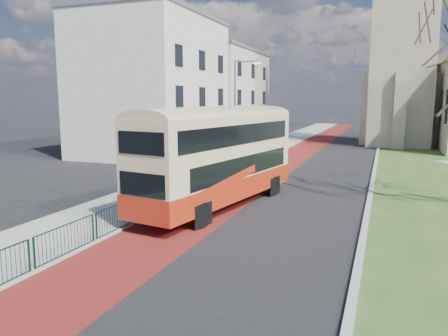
% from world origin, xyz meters
% --- Properties ---
extents(ground, '(160.00, 160.00, 0.00)m').
position_xyz_m(ground, '(0.00, 0.00, 0.00)').
color(ground, black).
rests_on(ground, ground).
extents(road_carriageway, '(9.00, 120.00, 0.01)m').
position_xyz_m(road_carriageway, '(1.50, 20.00, 0.01)').
color(road_carriageway, black).
rests_on(road_carriageway, ground).
extents(bus_lane, '(3.40, 120.00, 0.01)m').
position_xyz_m(bus_lane, '(-1.20, 20.00, 0.01)').
color(bus_lane, '#591414').
rests_on(bus_lane, ground).
extents(pavement_west, '(4.00, 120.00, 0.12)m').
position_xyz_m(pavement_west, '(-5.00, 20.00, 0.06)').
color(pavement_west, gray).
rests_on(pavement_west, ground).
extents(kerb_west, '(0.25, 120.00, 0.13)m').
position_xyz_m(kerb_west, '(-3.00, 20.00, 0.07)').
color(kerb_west, '#999993').
rests_on(kerb_west, ground).
extents(kerb_east, '(0.25, 80.00, 0.13)m').
position_xyz_m(kerb_east, '(6.10, 22.00, 0.07)').
color(kerb_east, '#999993').
rests_on(kerb_east, ground).
extents(pedestrian_railing, '(0.07, 24.00, 1.12)m').
position_xyz_m(pedestrian_railing, '(-2.95, 4.00, 0.55)').
color(pedestrian_railing, '#0B311D').
rests_on(pedestrian_railing, ground).
extents(street_block_near, '(10.30, 14.30, 13.00)m').
position_xyz_m(street_block_near, '(-14.00, 22.00, 6.51)').
color(street_block_near, beige).
rests_on(street_block_near, ground).
extents(street_block_far, '(10.30, 16.30, 11.50)m').
position_xyz_m(street_block_far, '(-14.00, 38.00, 5.76)').
color(street_block_far, beige).
rests_on(street_block_far, ground).
extents(streetlamp, '(2.13, 0.18, 8.00)m').
position_xyz_m(streetlamp, '(-4.35, 18.00, 4.59)').
color(streetlamp, gray).
rests_on(streetlamp, pavement_west).
extents(bus, '(4.50, 11.27, 4.60)m').
position_xyz_m(bus, '(-0.68, 4.52, 2.62)').
color(bus, '#A9250F').
rests_on(bus, ground).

